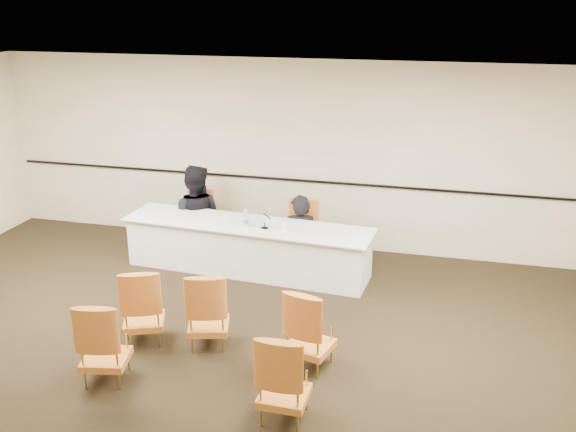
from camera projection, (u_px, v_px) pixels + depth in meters
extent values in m
plane|color=black|center=(205.00, 373.00, 7.00)|extent=(10.00, 10.00, 0.00)
plane|color=white|center=(192.00, 98.00, 6.02)|extent=(10.00, 10.00, 0.00)
cube|color=beige|center=(294.00, 155.00, 10.17)|extent=(10.00, 0.04, 3.00)
cube|color=black|center=(293.00, 180.00, 10.26)|extent=(9.80, 0.04, 0.03)
imported|color=black|center=(299.00, 245.00, 9.82)|extent=(0.67, 0.53, 1.61)
imported|color=black|center=(196.00, 221.00, 10.28)|extent=(0.97, 0.79, 1.83)
cube|color=silver|center=(265.00, 227.00, 9.20)|extent=(0.32, 0.25, 0.00)
cylinder|color=silver|center=(258.00, 225.00, 9.15)|extent=(0.07, 0.07, 0.10)
cylinder|color=white|center=(284.00, 226.00, 9.07)|extent=(0.10, 0.10, 0.13)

